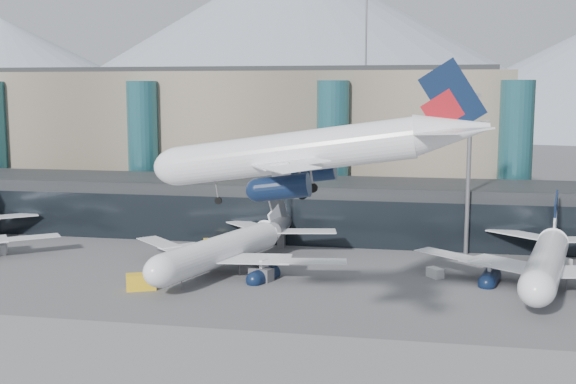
{
  "coord_description": "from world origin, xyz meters",
  "views": [
    {
      "loc": [
        23.35,
        -68.53,
        25.94
      ],
      "look_at": [
        4.02,
        32.0,
        11.59
      ],
      "focal_mm": 45.0,
      "sensor_mm": 36.0,
      "label": 1
    }
  ],
  "objects_px": {
    "hero_jet": "(326,139)",
    "veh_d": "(560,265)",
    "veh_b": "(208,244)",
    "veh_g": "(435,273)",
    "jet_parked_right": "(549,249)",
    "veh_h": "(141,282)",
    "lightmast_mid": "(469,165)",
    "jet_parked_mid": "(234,238)",
    "veh_c": "(261,274)"
  },
  "relations": [
    {
      "from": "veh_d",
      "to": "veh_g",
      "type": "relative_size",
      "value": 1.33
    },
    {
      "from": "veh_g",
      "to": "jet_parked_right",
      "type": "bearing_deg",
      "value": 52.44
    },
    {
      "from": "hero_jet",
      "to": "veh_d",
      "type": "distance_m",
      "value": 54.9
    },
    {
      "from": "hero_jet",
      "to": "veh_g",
      "type": "relative_size",
      "value": 14.15
    },
    {
      "from": "lightmast_mid",
      "to": "veh_c",
      "type": "bearing_deg",
      "value": -142.27
    },
    {
      "from": "hero_jet",
      "to": "veh_h",
      "type": "distance_m",
      "value": 40.26
    },
    {
      "from": "lightmast_mid",
      "to": "jet_parked_mid",
      "type": "relative_size",
      "value": 0.67
    },
    {
      "from": "veh_h",
      "to": "jet_parked_mid",
      "type": "bearing_deg",
      "value": 30.85
    },
    {
      "from": "jet_parked_right",
      "to": "veh_g",
      "type": "xyz_separation_m",
      "value": [
        -15.06,
        -0.44,
        -4.01
      ]
    },
    {
      "from": "jet_parked_right",
      "to": "veh_d",
      "type": "xyz_separation_m",
      "value": [
        2.8,
        6.74,
        -3.8
      ]
    },
    {
      "from": "veh_h",
      "to": "jet_parked_right",
      "type": "bearing_deg",
      "value": -10.05
    },
    {
      "from": "hero_jet",
      "to": "veh_d",
      "type": "xyz_separation_m",
      "value": [
        28.57,
        42.08,
        -20.66
      ]
    },
    {
      "from": "veh_d",
      "to": "veh_g",
      "type": "distance_m",
      "value": 19.24
    },
    {
      "from": "veh_b",
      "to": "hero_jet",
      "type": "bearing_deg",
      "value": -168.9
    },
    {
      "from": "veh_g",
      "to": "veh_b",
      "type": "bearing_deg",
      "value": -148.06
    },
    {
      "from": "veh_d",
      "to": "veh_g",
      "type": "height_order",
      "value": "veh_d"
    },
    {
      "from": "hero_jet",
      "to": "veh_g",
      "type": "bearing_deg",
      "value": 76.04
    },
    {
      "from": "hero_jet",
      "to": "veh_h",
      "type": "bearing_deg",
      "value": 145.31
    },
    {
      "from": "lightmast_mid",
      "to": "veh_b",
      "type": "distance_m",
      "value": 44.32
    },
    {
      "from": "hero_jet",
      "to": "jet_parked_mid",
      "type": "relative_size",
      "value": 0.87
    },
    {
      "from": "jet_parked_right",
      "to": "veh_d",
      "type": "distance_m",
      "value": 8.23
    },
    {
      "from": "veh_b",
      "to": "veh_c",
      "type": "bearing_deg",
      "value": -162.33
    },
    {
      "from": "veh_g",
      "to": "veh_c",
      "type": "bearing_deg",
      "value": -114.51
    },
    {
      "from": "jet_parked_right",
      "to": "veh_b",
      "type": "height_order",
      "value": "jet_parked_right"
    },
    {
      "from": "veh_g",
      "to": "jet_parked_mid",
      "type": "bearing_deg",
      "value": -128.71
    },
    {
      "from": "jet_parked_mid",
      "to": "jet_parked_right",
      "type": "bearing_deg",
      "value": -71.57
    },
    {
      "from": "veh_b",
      "to": "veh_c",
      "type": "relative_size",
      "value": 0.76
    },
    {
      "from": "veh_d",
      "to": "jet_parked_right",
      "type": "bearing_deg",
      "value": -142.93
    },
    {
      "from": "jet_parked_right",
      "to": "veh_c",
      "type": "height_order",
      "value": "jet_parked_right"
    },
    {
      "from": "jet_parked_right",
      "to": "veh_h",
      "type": "xyz_separation_m",
      "value": [
        -53.15,
        -14.1,
        -3.64
      ]
    },
    {
      "from": "lightmast_mid",
      "to": "veh_b",
      "type": "xyz_separation_m",
      "value": [
        -42.02,
        -3.28,
        -13.71
      ]
    },
    {
      "from": "lightmast_mid",
      "to": "veh_g",
      "type": "bearing_deg",
      "value": -107.39
    },
    {
      "from": "veh_d",
      "to": "veh_h",
      "type": "xyz_separation_m",
      "value": [
        -55.95,
        -20.84,
        0.16
      ]
    },
    {
      "from": "veh_c",
      "to": "jet_parked_right",
      "type": "bearing_deg",
      "value": 32.04
    },
    {
      "from": "veh_b",
      "to": "veh_g",
      "type": "bearing_deg",
      "value": -126.71
    },
    {
      "from": "veh_c",
      "to": "veh_h",
      "type": "relative_size",
      "value": 0.85
    },
    {
      "from": "veh_c",
      "to": "veh_g",
      "type": "xyz_separation_m",
      "value": [
        23.59,
        6.19,
        -0.21
      ]
    },
    {
      "from": "veh_b",
      "to": "lightmast_mid",
      "type": "bearing_deg",
      "value": -103.41
    },
    {
      "from": "lightmast_mid",
      "to": "veh_c",
      "type": "xyz_separation_m",
      "value": [
        -28.57,
        -22.11,
        -13.52
      ]
    },
    {
      "from": "lightmast_mid",
      "to": "veh_h",
      "type": "distance_m",
      "value": 53.94
    },
    {
      "from": "jet_parked_mid",
      "to": "jet_parked_right",
      "type": "relative_size",
      "value": 0.99
    },
    {
      "from": "jet_parked_right",
      "to": "veh_d",
      "type": "relative_size",
      "value": 12.32
    },
    {
      "from": "hero_jet",
      "to": "veh_d",
      "type": "height_order",
      "value": "hero_jet"
    },
    {
      "from": "jet_parked_mid",
      "to": "veh_c",
      "type": "bearing_deg",
      "value": -120.24
    },
    {
      "from": "lightmast_mid",
      "to": "veh_b",
      "type": "relative_size",
      "value": 10.41
    },
    {
      "from": "jet_parked_right",
      "to": "jet_parked_mid",
      "type": "bearing_deg",
      "value": 103.78
    },
    {
      "from": "lightmast_mid",
      "to": "veh_c",
      "type": "relative_size",
      "value": 7.91
    },
    {
      "from": "veh_b",
      "to": "veh_d",
      "type": "distance_m",
      "value": 55.16
    },
    {
      "from": "veh_b",
      "to": "veh_h",
      "type": "distance_m",
      "value": 26.32
    },
    {
      "from": "lightmast_mid",
      "to": "veh_h",
      "type": "relative_size",
      "value": 6.69
    }
  ]
}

